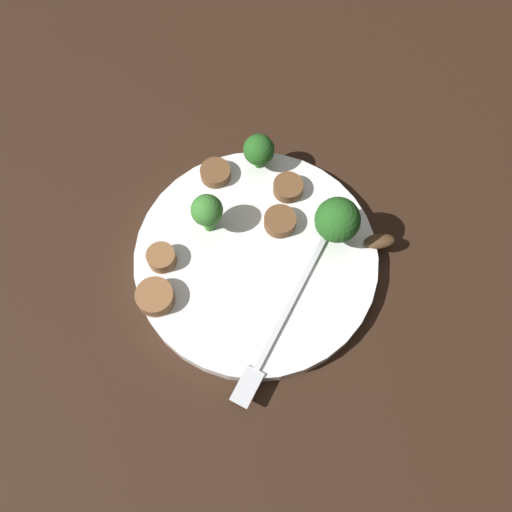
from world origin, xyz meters
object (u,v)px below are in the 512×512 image
broccoli_floret_0 (337,220)px  sausage_slice_4 (161,258)px  broccoli_floret_1 (206,213)px  sausage_slice_1 (280,222)px  broccoli_floret_2 (259,150)px  plate (256,259)px  mushroom_2 (379,241)px  sausage_slice_2 (288,188)px  sausage_slice_0 (155,297)px  sausage_slice_3 (216,173)px  fork (276,331)px

broccoli_floret_0 → sausage_slice_4: 0.17m
broccoli_floret_1 → sausage_slice_1: 0.08m
broccoli_floret_2 → sausage_slice_1: size_ratio=1.38×
plate → mushroom_2: 0.12m
sausage_slice_1 → sausage_slice_2: same height
broccoli_floret_2 → broccoli_floret_0: bearing=76.0°
broccoli_floret_2 → sausage_slice_1: bearing=51.8°
sausage_slice_2 → mushroom_2: sausage_slice_2 is taller
broccoli_floret_1 → sausage_slice_4: (0.05, -0.02, -0.03)m
sausage_slice_0 → sausage_slice_3: bearing=-166.6°
broccoli_floret_2 → sausage_slice_0: bearing=1.5°
broccoli_floret_2 → sausage_slice_4: size_ratio=1.59×
broccoli_floret_1 → sausage_slice_4: bearing=-16.2°
sausage_slice_0 → mushroom_2: bearing=139.9°
broccoli_floret_2 → mushroom_2: bearing=87.3°
sausage_slice_2 → sausage_slice_3: (0.03, -0.07, -0.00)m
broccoli_floret_2 → sausage_slice_4: (0.14, -0.02, -0.02)m
broccoli_floret_0 → sausage_slice_0: broccoli_floret_0 is taller
broccoli_floret_0 → sausage_slice_2: bearing=-105.7°
broccoli_floret_2 → sausage_slice_4: broccoli_floret_2 is taller
sausage_slice_2 → broccoli_floret_1: bearing=-27.4°
broccoli_floret_2 → sausage_slice_1: 0.08m
sausage_slice_0 → sausage_slice_4: size_ratio=1.28×
plate → sausage_slice_3: size_ratio=7.63×
broccoli_floret_1 → broccoli_floret_0: bearing=120.1°
sausage_slice_1 → mushroom_2: sausage_slice_1 is taller
fork → sausage_slice_2: bearing=-157.9°
plate → broccoli_floret_0: broccoli_floret_0 is taller
broccoli_floret_1 → mushroom_2: bearing=119.0°
sausage_slice_1 → sausage_slice_4: bearing=-36.5°
sausage_slice_0 → sausage_slice_1: bearing=158.4°
sausage_slice_1 → mushroom_2: bearing=112.6°
sausage_slice_4 → sausage_slice_2: bearing=156.9°
sausage_slice_2 → sausage_slice_3: sausage_slice_2 is taller
fork → broccoli_floret_1: bearing=-120.6°
broccoli_floret_2 → sausage_slice_3: bearing=-38.8°
fork → mushroom_2: (-0.13, 0.03, 0.00)m
fork → mushroom_2: mushroom_2 is taller
broccoli_floret_1 → sausage_slice_3: 0.07m
plate → sausage_slice_3: 0.10m
broccoli_floret_1 → sausage_slice_4: broccoli_floret_1 is taller
fork → sausage_slice_0: (0.04, -0.11, 0.01)m
plate → broccoli_floret_1: bearing=-88.0°
sausage_slice_3 → sausage_slice_4: bearing=7.4°
broccoli_floret_0 → sausage_slice_0: 0.19m
sausage_slice_1 → sausage_slice_4: 0.12m
broccoli_floret_2 → broccoli_floret_1: bearing=0.2°
sausage_slice_1 → sausage_slice_2: 0.04m
broccoli_floret_1 → sausage_slice_1: size_ratio=1.58×
sausage_slice_1 → sausage_slice_3: size_ratio=1.02×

